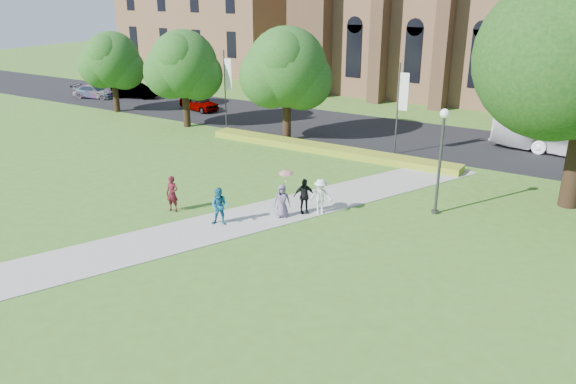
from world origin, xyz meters
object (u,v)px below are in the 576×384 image
Objects in this scene: car_0 at (199,103)px; pedestrian_0 at (172,194)px; streetlamp at (441,149)px; car_2 at (94,92)px; car_1 at (135,90)px.

car_0 is 23.91m from pedestrian_0.
streetlamp is 40.14m from car_2.
streetlamp reaches higher than car_1.
pedestrian_0 reaches higher than car_1.
car_2 is at bearing 162.84° from streetlamp.
streetlamp is at bearing -123.31° from car_2.
pedestrian_0 is at bearing -149.91° from streetlamp.
pedestrian_0 is (23.52, -20.48, 0.15)m from car_1.
car_0 is 12.74m from car_2.
car_1 is at bearing 127.57° from pedestrian_0.
car_1 is 1.06× the size of car_2.
pedestrian_0 is (14.28, -19.17, 0.21)m from car_0.
pedestrian_0 is (27.00, -18.35, 0.28)m from car_2.
car_0 is at bearing 153.68° from streetlamp.
streetlamp is at bearing 18.71° from pedestrian_0.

